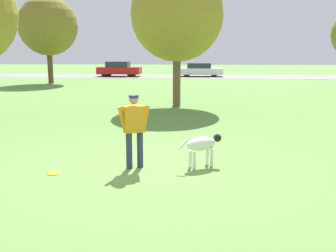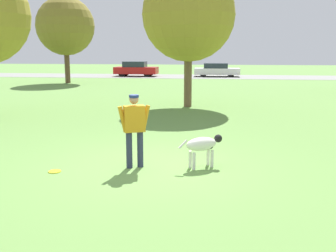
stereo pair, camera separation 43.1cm
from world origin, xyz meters
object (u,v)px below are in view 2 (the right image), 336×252
Objects in this scene: tree_far_left at (65,26)px; parked_car_red at (136,69)px; person at (134,125)px; tree_mid_center at (189,15)px; frisbee at (55,171)px; parked_car_white at (217,70)px; dog at (203,145)px.

tree_far_left reaches higher than parked_car_red.
tree_mid_center is at bearing 63.53° from person.
person is at bearing -65.01° from tree_far_left.
person is 23.23m from tree_far_left.
person is 9.81m from tree_mid_center.
tree_far_left is at bearing 110.85° from frisbee.
parked_car_white is at bearing 5.22° from parked_car_red.
person is 29.75m from parked_car_red.
tree_mid_center reaches higher than parked_car_red.
person is at bearing -76.63° from parked_car_red.
parked_car_red reaches higher than dog.
tree_mid_center is 1.39× the size of parked_car_white.
parked_car_white is at bearing 84.26° from frisbee.
parked_car_red is (-6.56, 19.77, -3.24)m from tree_mid_center.
tree_mid_center is at bearing 78.84° from frisbee.
tree_far_left is 1.50× the size of parked_car_white.
parked_car_white reaches higher than dog.
frisbee is 0.04× the size of tree_far_left.
tree_mid_center is (0.37, 9.32, 3.01)m from person.
tree_far_left reaches higher than person.
dog is at bearing -61.63° from tree_far_left.
parked_car_red is at bearing 77.83° from person.
dog is 23.76m from tree_far_left.
frisbee is (-1.57, -0.54, -0.91)m from person.
parked_car_red is at bearing 66.90° from tree_far_left.
person is 0.38× the size of parked_car_red.
tree_mid_center reaches higher than parked_car_white.
tree_mid_center reaches higher than dog.
dog is at bearing -83.36° from tree_mid_center.
frisbee is at bearing -101.16° from tree_mid_center.
parked_car_red is (-7.63, 28.90, 0.21)m from dog.
frisbee is 0.06× the size of parked_car_white.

